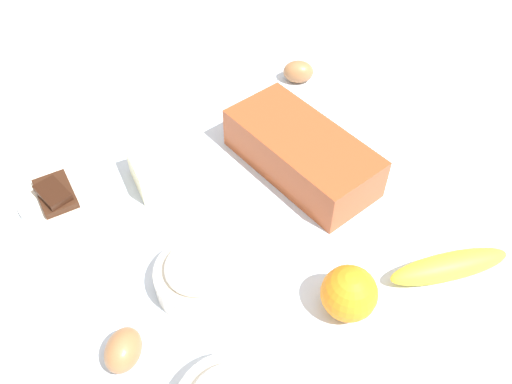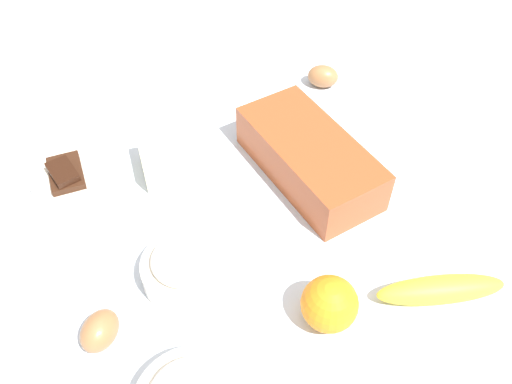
% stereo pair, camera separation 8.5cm
% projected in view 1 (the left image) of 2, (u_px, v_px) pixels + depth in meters
% --- Properties ---
extents(ground_plane, '(2.40, 2.40, 0.02)m').
position_uv_depth(ground_plane, '(256.00, 212.00, 0.92)').
color(ground_plane, silver).
extents(loaf_pan, '(0.30, 0.17, 0.08)m').
position_uv_depth(loaf_pan, '(302.00, 152.00, 0.94)').
color(loaf_pan, '#9E4723').
rests_on(loaf_pan, ground_plane).
extents(flour_bowl, '(0.13, 0.13, 0.07)m').
position_uv_depth(flour_bowl, '(199.00, 274.00, 0.79)').
color(flour_bowl, silver).
rests_on(flour_bowl, ground_plane).
extents(banana, '(0.10, 0.19, 0.04)m').
position_uv_depth(banana, '(449.00, 266.00, 0.81)').
color(banana, yellow).
rests_on(banana, ground_plane).
extents(orange_fruit, '(0.08, 0.08, 0.08)m').
position_uv_depth(orange_fruit, '(349.00, 293.00, 0.75)').
color(orange_fruit, orange).
rests_on(orange_fruit, ground_plane).
extents(butter_block, '(0.10, 0.07, 0.06)m').
position_uv_depth(butter_block, '(153.00, 171.00, 0.93)').
color(butter_block, '#F4EDB2').
rests_on(butter_block, ground_plane).
extents(egg_near_butter, '(0.07, 0.08, 0.05)m').
position_uv_depth(egg_near_butter, '(298.00, 72.00, 1.13)').
color(egg_near_butter, '#A06C41').
rests_on(egg_near_butter, ground_plane).
extents(egg_beside_bowl, '(0.08, 0.08, 0.05)m').
position_uv_depth(egg_beside_bowl, '(123.00, 350.00, 0.71)').
color(egg_beside_bowl, '#9D693F').
rests_on(egg_beside_bowl, ground_plane).
extents(chocolate_plate, '(0.13, 0.13, 0.03)m').
position_uv_depth(chocolate_plate, '(56.00, 196.00, 0.91)').
color(chocolate_plate, silver).
rests_on(chocolate_plate, ground_plane).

